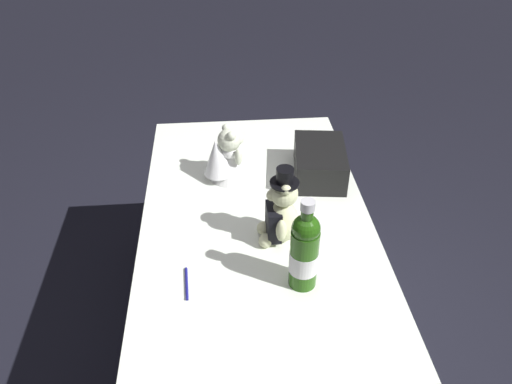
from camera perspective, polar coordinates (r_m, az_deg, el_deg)
ground_plane at (r=2.30m, az=0.00°, el=-16.57°), size 12.00×12.00×0.00m
reception_table at (r=2.02m, az=0.00°, el=-10.47°), size 1.41×0.81×0.71m
teddy_bear_groom at (r=1.61m, az=2.82°, el=-2.46°), size 0.15×0.13×0.28m
teddy_bear_bride at (r=1.92m, az=-3.44°, el=3.98°), size 0.17×0.21×0.22m
champagne_bottle at (r=1.45m, az=5.54°, el=-6.64°), size 0.09×0.09×0.31m
signing_pen at (r=1.55m, az=-7.93°, el=-10.17°), size 0.14×0.02×0.01m
gift_case_black at (r=1.96m, az=7.28°, el=3.39°), size 0.31×0.23×0.12m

